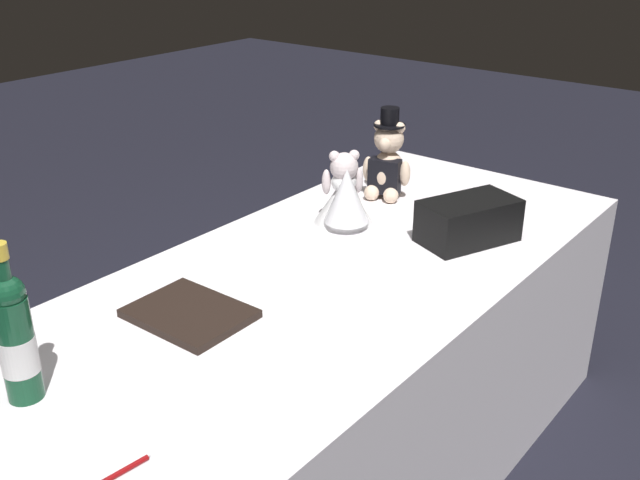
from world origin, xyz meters
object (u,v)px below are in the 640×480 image
Objects in this scene: champagne_bottle at (15,336)px; gift_case_black at (468,221)px; signing_pen at (115,475)px; teddy_bear_groom at (387,163)px; teddy_bear_bride at (345,195)px; guestbook at (190,313)px.

gift_case_black is at bearing 165.18° from champagne_bottle.
champagne_bottle is at bearing -14.82° from gift_case_black.
signing_pen is at bearing 84.21° from champagne_bottle.
gift_case_black is (-1.21, 0.32, -0.08)m from champagne_bottle.
teddy_bear_groom is 1.37m from champagne_bottle.
champagne_bottle reaches higher than teddy_bear_bride.
guestbook reaches higher than signing_pen.
teddy_bear_bride reaches higher than signing_pen.
champagne_bottle is at bearing 1.68° from teddy_bear_bride.
teddy_bear_groom reaches higher than guestbook.
champagne_bottle is at bearing 2.81° from teddy_bear_groom.
signing_pen is at bearing 0.15° from gift_case_black.
signing_pen is 1.25m from gift_case_black.
teddy_bear_bride is at bearing -70.84° from gift_case_black.
signing_pen is (1.12, 0.36, -0.09)m from teddy_bear_bride.
champagne_bottle is 1.05× the size of gift_case_black.
champagne_bottle is at bearing -3.68° from guestbook.
champagne_bottle is 2.26× the size of signing_pen.
teddy_bear_bride reaches higher than gift_case_black.
signing_pen is 0.54m from guestbook.
teddy_bear_groom is 0.95× the size of gift_case_black.
champagne_bottle is 0.43m from guestbook.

